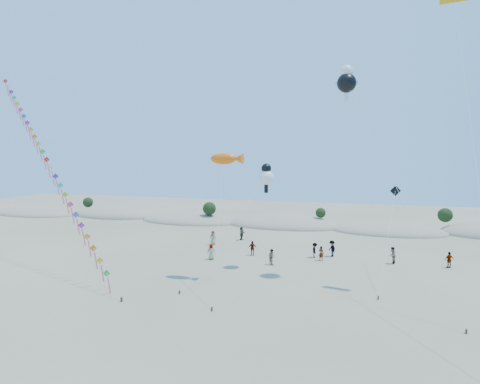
% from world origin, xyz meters
% --- Properties ---
extents(ground, '(160.00, 160.00, 0.00)m').
position_xyz_m(ground, '(0.00, 0.00, 0.00)').
color(ground, '#7D7256').
rests_on(ground, ground).
extents(dune_ridge, '(145.30, 11.49, 5.57)m').
position_xyz_m(dune_ridge, '(1.06, 45.14, 0.11)').
color(dune_ridge, gray).
rests_on(dune_ridge, ground).
extents(kite_train, '(27.03, 15.53, 21.42)m').
position_xyz_m(kite_train, '(-19.30, 15.73, 10.94)').
color(kite_train, '#3F2D1E').
rests_on(kite_train, ground).
extents(fish_kite, '(3.22, 8.72, 11.39)m').
position_xyz_m(fish_kite, '(0.47, 15.96, 10.83)').
color(fish_kite, '#3F2D1E').
rests_on(fish_kite, ground).
extents(cartoon_kite_low, '(5.57, 10.65, 10.38)m').
position_xyz_m(cartoon_kite_low, '(3.08, 20.31, 9.17)').
color(cartoon_kite_low, '#3F2D1E').
rests_on(cartoon_kite_low, ground).
extents(cartoon_kite_high, '(9.07, 11.69, 19.23)m').
position_xyz_m(cartoon_kite_high, '(10.59, 19.80, 17.82)').
color(cartoon_kite_high, '#3F2D1E').
rests_on(cartoon_kite_high, ground).
extents(parafoil_kite, '(2.19, 17.28, 24.12)m').
position_xyz_m(parafoil_kite, '(18.85, 18.32, 23.09)').
color(parafoil_kite, '#3F2D1E').
rests_on(parafoil_kite, ground).
extents(dark_kite, '(2.40, 11.16, 8.17)m').
position_xyz_m(dark_kite, '(14.94, 22.16, 5.82)').
color(dark_kite, '#3F2D1E').
rests_on(dark_kite, ground).
extents(beachgoers, '(27.25, 12.21, 1.80)m').
position_xyz_m(beachgoers, '(4.89, 26.10, 0.85)').
color(beachgoers, slate).
rests_on(beachgoers, ground).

